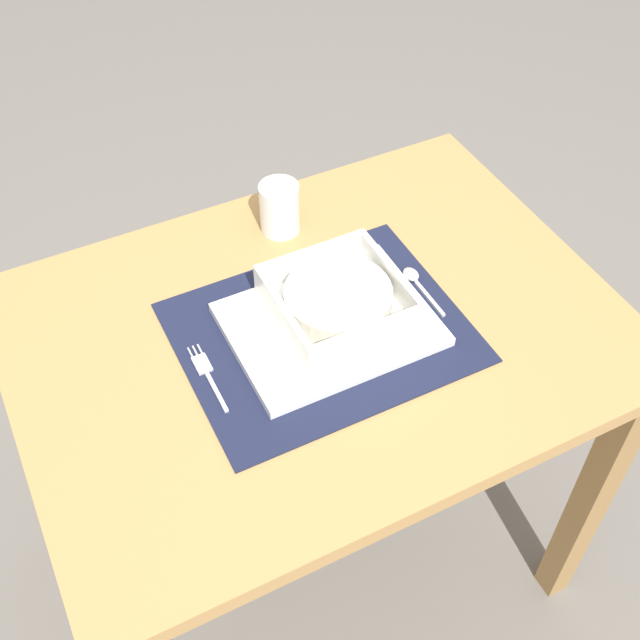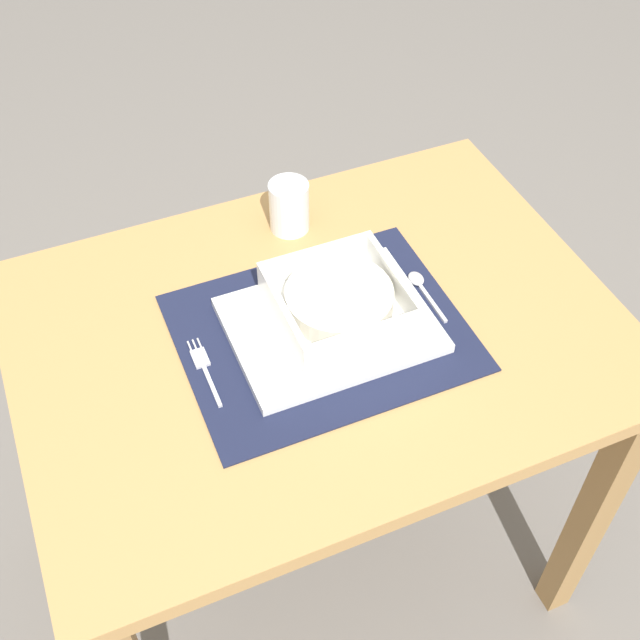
% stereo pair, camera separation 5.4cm
% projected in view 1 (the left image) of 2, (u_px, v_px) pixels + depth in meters
% --- Properties ---
extents(ground_plane, '(6.00, 6.00, 0.00)m').
position_uv_depth(ground_plane, '(318.00, 549.00, 1.80)').
color(ground_plane, slate).
extents(dining_table, '(0.93, 0.69, 0.74)m').
position_uv_depth(dining_table, '(317.00, 373.00, 1.34)').
color(dining_table, '#B2844C').
rests_on(dining_table, ground).
extents(placemat, '(0.43, 0.35, 0.00)m').
position_uv_depth(placemat, '(320.00, 333.00, 1.24)').
color(placemat, '#191E38').
rests_on(placemat, dining_table).
extents(serving_plate, '(0.30, 0.23, 0.02)m').
position_uv_depth(serving_plate, '(330.00, 324.00, 1.24)').
color(serving_plate, white).
rests_on(serving_plate, placemat).
extents(porridge_bowl, '(0.19, 0.19, 0.06)m').
position_uv_depth(porridge_bowl, '(338.00, 301.00, 1.23)').
color(porridge_bowl, white).
rests_on(porridge_bowl, serving_plate).
extents(fork, '(0.02, 0.14, 0.00)m').
position_uv_depth(fork, '(206.00, 372.00, 1.18)').
color(fork, silver).
rests_on(fork, placemat).
extents(spoon, '(0.02, 0.12, 0.01)m').
position_uv_depth(spoon, '(415.00, 279.00, 1.31)').
color(spoon, silver).
rests_on(spoon, placemat).
extents(butter_knife, '(0.01, 0.14, 0.01)m').
position_uv_depth(butter_knife, '(414.00, 303.00, 1.28)').
color(butter_knife, black).
rests_on(butter_knife, placemat).
extents(drinking_glass, '(0.07, 0.07, 0.09)m').
position_uv_depth(drinking_glass, '(280.00, 210.00, 1.38)').
color(drinking_glass, white).
rests_on(drinking_glass, dining_table).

